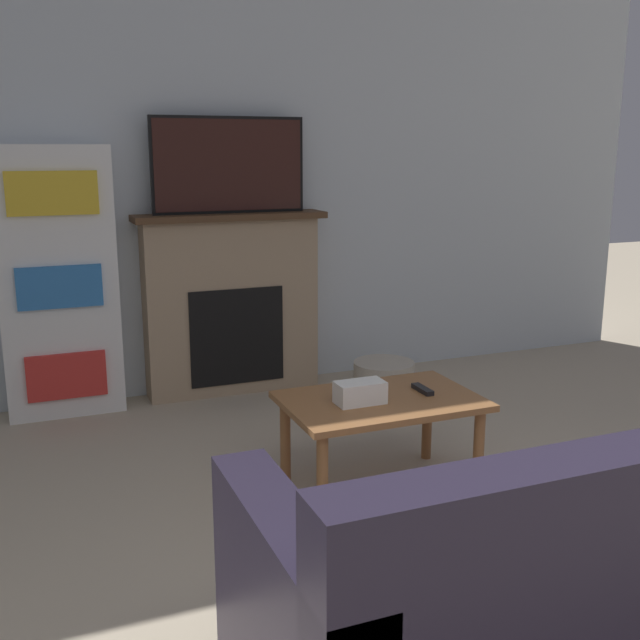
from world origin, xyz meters
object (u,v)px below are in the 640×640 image
(coffee_table, at_px, (381,411))
(couch, at_px, (610,586))
(bookshelf, at_px, (58,283))
(tv, at_px, (229,165))
(storage_basket, at_px, (384,376))
(fireplace, at_px, (232,303))

(coffee_table, bearing_deg, couch, -87.87)
(coffee_table, height_order, bookshelf, bookshelf)
(tv, bearing_deg, storage_basket, -21.53)
(tv, xyz_separation_m, storage_basket, (0.92, -0.36, -1.36))
(couch, height_order, storage_basket, couch)
(couch, bearing_deg, storage_basket, 76.89)
(coffee_table, xyz_separation_m, storage_basket, (0.68, 1.31, -0.29))
(tv, distance_m, coffee_table, 2.00)
(tv, distance_m, bookshelf, 1.24)
(tv, height_order, couch, tv)
(tv, relative_size, bookshelf, 0.61)
(fireplace, bearing_deg, bookshelf, -178.76)
(coffee_table, bearing_deg, tv, 97.95)
(coffee_table, height_order, storage_basket, coffee_table)
(fireplace, distance_m, couch, 3.12)
(coffee_table, bearing_deg, bookshelf, 127.63)
(fireplace, bearing_deg, coffee_table, -82.14)
(fireplace, distance_m, coffee_table, 1.71)
(bookshelf, bearing_deg, fireplace, 1.24)
(couch, xyz_separation_m, bookshelf, (-1.33, 3.07, 0.49))
(storage_basket, bearing_deg, fireplace, 157.40)
(fireplace, distance_m, bookshelf, 1.07)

